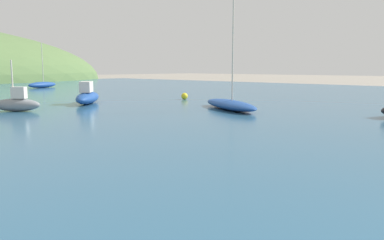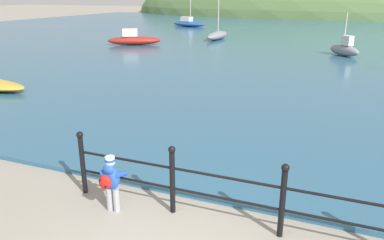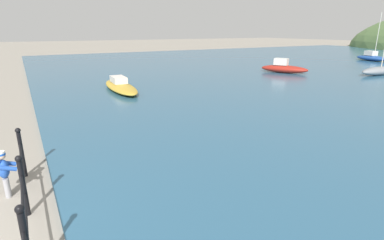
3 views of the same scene
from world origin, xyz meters
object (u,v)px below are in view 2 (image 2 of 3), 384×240
Objects in this scene: child_in_coat at (111,179)px; boat_blue_hull at (217,35)px; boat_far_right at (189,23)px; boat_mid_harbor at (134,40)px; boat_far_left at (345,49)px.

boat_blue_hull is at bearing 103.93° from child_in_coat.
boat_far_right reaches higher than child_in_coat.
child_in_coat is at bearing -69.84° from boat_far_right.
child_in_coat is at bearing -60.92° from boat_mid_harbor.
boat_mid_harbor is at bearing -130.02° from boat_blue_hull.
boat_far_right is at bearing 135.95° from boat_far_left.
boat_far_right reaches higher than boat_blue_hull.
boat_mid_harbor is (2.27, -15.77, 0.01)m from boat_far_right.
boat_blue_hull is (-5.93, 23.91, -0.18)m from child_in_coat.
child_in_coat is 24.63m from boat_blue_hull.
boat_blue_hull reaches higher than boat_far_left.
boat_far_right is 15.94m from boat_mid_harbor.
child_in_coat is at bearing -100.39° from boat_far_left.
boat_far_left is (3.46, 18.84, -0.12)m from child_in_coat.
boat_far_right is 2.08× the size of boat_far_left.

